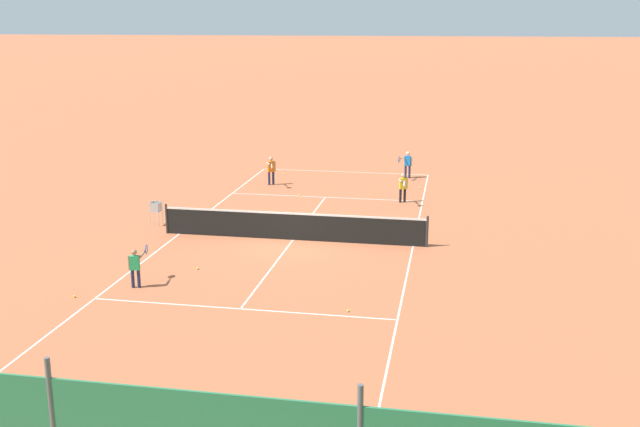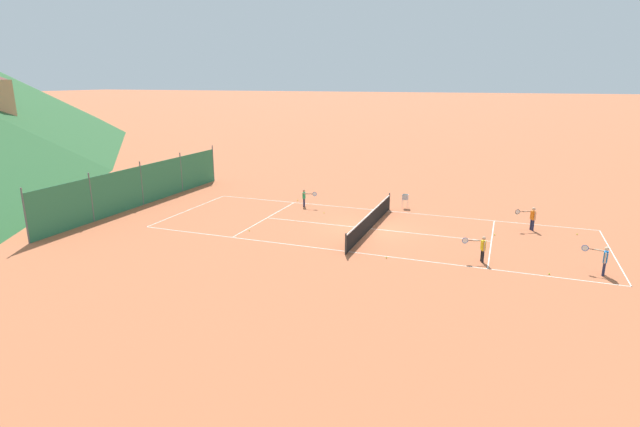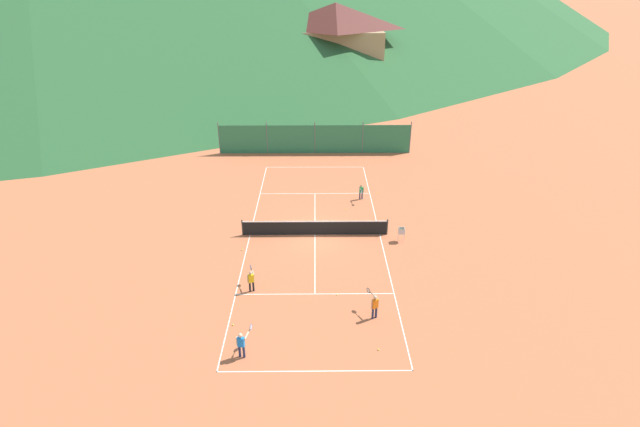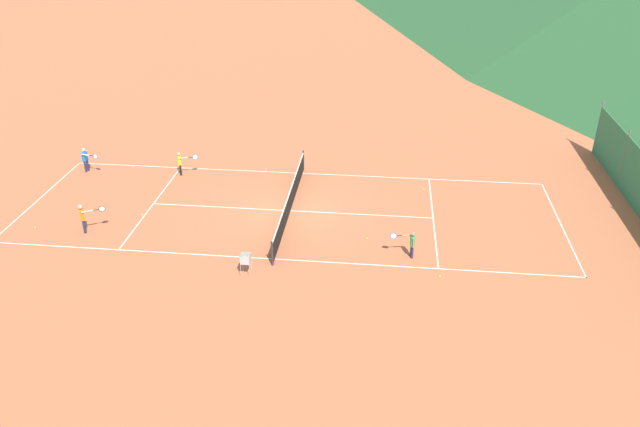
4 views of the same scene
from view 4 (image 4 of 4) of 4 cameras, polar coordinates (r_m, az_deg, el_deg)
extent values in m
plane|color=#B7603D|center=(28.23, -2.74, 0.26)|extent=(600.00, 600.00, 0.00)
cube|color=white|center=(29.02, 21.18, -0.95)|extent=(8.25, 0.05, 0.01)
cube|color=white|center=(32.17, -24.19, 1.32)|extent=(8.25, 0.05, 0.01)
cube|color=white|center=(31.87, -1.63, 3.70)|extent=(0.05, 23.85, 0.01)
cube|color=white|center=(24.74, -4.17, -4.17)|extent=(0.05, 23.85, 0.01)
cube|color=white|center=(28.04, 10.30, -0.41)|extent=(8.20, 0.05, 0.01)
cube|color=white|center=(29.83, -14.98, 0.88)|extent=(8.20, 0.05, 0.01)
cube|color=white|center=(28.23, -2.74, 0.26)|extent=(0.05, 12.80, 0.01)
cylinder|color=#2D2D2D|center=(32.06, -1.53, 4.89)|extent=(0.08, 0.08, 1.06)
cylinder|color=#2D2D2D|center=(24.08, -4.40, -3.68)|extent=(0.08, 0.08, 1.06)
cube|color=black|center=(28.02, -2.76, 1.08)|extent=(9.10, 0.02, 0.91)
cube|color=white|center=(27.81, -2.78, 1.95)|extent=(9.10, 0.04, 0.06)
cylinder|color=#59595E|center=(37.05, 24.08, 7.21)|extent=(0.08, 0.08, 2.90)
cylinder|color=#59595E|center=(33.25, 25.99, 4.53)|extent=(0.08, 0.08, 2.90)
cylinder|color=black|center=(32.47, -12.63, 4.02)|extent=(0.10, 0.10, 0.57)
cylinder|color=black|center=(32.30, -12.62, 3.90)|extent=(0.10, 0.10, 0.57)
cube|color=yellow|center=(32.19, -12.72, 4.78)|extent=(0.31, 0.24, 0.44)
sphere|color=tan|center=(32.06, -12.78, 5.33)|extent=(0.17, 0.17, 0.17)
cylinder|color=tan|center=(32.35, -12.73, 4.90)|extent=(0.06, 0.06, 0.44)
cylinder|color=tan|center=(31.96, -12.35, 4.99)|extent=(0.21, 0.44, 0.06)
cylinder|color=black|center=(31.97, -11.77, 5.05)|extent=(0.10, 0.20, 0.03)
torus|color=#1E4CB2|center=(31.97, -11.34, 5.10)|extent=(0.12, 0.27, 0.28)
cylinder|color=silver|center=(31.97, -11.34, 5.10)|extent=(0.09, 0.24, 0.25)
cylinder|color=#23284C|center=(34.20, -20.47, 4.16)|extent=(0.11, 0.11, 0.60)
cylinder|color=#23284C|center=(34.06, -20.66, 4.03)|extent=(0.11, 0.11, 0.60)
cube|color=blue|center=(33.93, -20.71, 4.91)|extent=(0.32, 0.22, 0.46)
sphere|color=beige|center=(33.81, -20.81, 5.46)|extent=(0.18, 0.18, 0.18)
cylinder|color=beige|center=(34.06, -20.53, 5.03)|extent=(0.07, 0.07, 0.46)
cylinder|color=beige|center=(33.60, -20.64, 5.04)|extent=(0.16, 0.47, 0.07)
cylinder|color=black|center=(33.39, -20.18, 4.98)|extent=(0.07, 0.21, 0.03)
torus|color=#1E4CB2|center=(33.25, -19.84, 4.94)|extent=(0.08, 0.28, 0.28)
cylinder|color=silver|center=(33.25, -19.84, 4.94)|extent=(0.06, 0.25, 0.25)
cylinder|color=#23284C|center=(24.86, 8.43, -3.53)|extent=(0.09, 0.09, 0.53)
cylinder|color=#23284C|center=(25.00, 8.36, -3.33)|extent=(0.09, 0.09, 0.53)
cube|color=#239E5B|center=(24.69, 8.47, -2.50)|extent=(0.28, 0.19, 0.41)
sphere|color=#A37556|center=(24.54, 8.52, -1.88)|extent=(0.16, 0.16, 0.16)
cylinder|color=#A37556|center=(24.56, 8.54, -2.69)|extent=(0.06, 0.06, 0.41)
cylinder|color=#A37556|center=(24.71, 7.96, -2.00)|extent=(0.13, 0.41, 0.06)
cylinder|color=black|center=(24.65, 7.27, -2.03)|extent=(0.06, 0.19, 0.03)
torus|color=#1E4CB2|center=(24.61, 6.74, -2.05)|extent=(0.07, 0.28, 0.28)
cylinder|color=silver|center=(24.61, 6.74, -2.05)|extent=(0.05, 0.25, 0.25)
cylinder|color=#23284C|center=(28.28, -20.78, -0.96)|extent=(0.11, 0.11, 0.61)
cylinder|color=#23284C|center=(28.11, -20.75, -1.14)|extent=(0.11, 0.11, 0.61)
cube|color=orange|center=(27.95, -20.95, -0.08)|extent=(0.34, 0.29, 0.47)
sphere|color=tan|center=(27.80, -21.08, 0.57)|extent=(0.19, 0.19, 0.19)
cylinder|color=tan|center=(28.12, -20.98, 0.08)|extent=(0.07, 0.07, 0.47)
cylinder|color=tan|center=(27.70, -20.51, 0.18)|extent=(0.29, 0.44, 0.07)
cylinder|color=black|center=(27.71, -19.81, 0.31)|extent=(0.13, 0.20, 0.03)
torus|color=black|center=(27.71, -19.31, 0.40)|extent=(0.16, 0.26, 0.28)
cylinder|color=silver|center=(27.71, -19.31, 0.40)|extent=(0.13, 0.22, 0.25)
sphere|color=#CCE033|center=(29.42, -24.59, -1.19)|extent=(0.07, 0.07, 0.07)
sphere|color=#CCE033|center=(28.91, -15.95, -0.10)|extent=(0.07, 0.07, 0.07)
sphere|color=#CCE033|center=(32.37, -4.96, 4.07)|extent=(0.07, 0.07, 0.07)
sphere|color=#CCE033|center=(30.48, 9.48, 2.17)|extent=(0.07, 0.07, 0.07)
sphere|color=#CCE033|center=(26.03, 4.30, -2.31)|extent=(0.07, 0.07, 0.07)
sphere|color=#CCE033|center=(24.01, 10.90, -5.68)|extent=(0.07, 0.07, 0.07)
sphere|color=#CCE033|center=(33.95, -16.75, 4.11)|extent=(0.07, 0.07, 0.07)
cylinder|color=#B7B7BC|center=(23.94, -7.08, -4.77)|extent=(0.02, 0.02, 0.55)
cylinder|color=#B7B7BC|center=(23.66, -7.26, -5.21)|extent=(0.02, 0.02, 0.55)
cylinder|color=#B7B7BC|center=(23.87, -6.29, -4.82)|extent=(0.02, 0.02, 0.55)
cylinder|color=#B7B7BC|center=(23.59, -6.46, -5.27)|extent=(0.02, 0.02, 0.55)
cube|color=#B7B7BC|center=(23.61, -6.81, -4.44)|extent=(0.34, 0.34, 0.02)
cube|color=#B7B7BC|center=(23.56, -7.24, -4.08)|extent=(0.34, 0.02, 0.34)
cube|color=#B7B7BC|center=(23.49, -6.43, -4.14)|extent=(0.34, 0.02, 0.34)
cube|color=#B7B7BC|center=(23.67, -6.75, -3.89)|extent=(0.02, 0.34, 0.34)
cube|color=#B7B7BC|center=(23.39, -6.92, -4.33)|extent=(0.02, 0.34, 0.34)
sphere|color=#CCE033|center=(23.63, -6.76, -4.29)|extent=(0.07, 0.07, 0.07)
sphere|color=#CCE033|center=(23.64, -6.51, -4.26)|extent=(0.07, 0.07, 0.07)
sphere|color=#CCE033|center=(23.48, -6.83, -4.52)|extent=(0.07, 0.07, 0.07)
sphere|color=#CCE033|center=(23.61, -6.98, -4.34)|extent=(0.07, 0.07, 0.07)
sphere|color=#CCE033|center=(23.56, -6.70, -4.40)|extent=(0.07, 0.07, 0.07)
sphere|color=#CCE033|center=(23.67, -6.53, -4.22)|extent=(0.07, 0.07, 0.07)
sphere|color=#CCE033|center=(23.64, -7.05, -4.14)|extent=(0.07, 0.07, 0.07)
sphere|color=#CCE033|center=(23.50, -6.87, -4.33)|extent=(0.07, 0.07, 0.07)
sphere|color=#CCE033|center=(23.68, -6.80, -4.06)|extent=(0.07, 0.07, 0.07)
sphere|color=#CCE033|center=(23.64, -7.04, -4.14)|extent=(0.07, 0.07, 0.07)
sphere|color=#CCE033|center=(23.59, -6.65, -4.18)|extent=(0.07, 0.07, 0.07)
sphere|color=#CCE033|center=(23.66, -6.90, -4.09)|extent=(0.07, 0.07, 0.07)
sphere|color=#CCE033|center=(23.43, -6.85, -4.29)|extent=(0.07, 0.07, 0.07)
sphere|color=#CCE033|center=(23.47, -6.88, -4.22)|extent=(0.07, 0.07, 0.07)
sphere|color=#CCE033|center=(23.56, -7.02, -4.09)|extent=(0.07, 0.07, 0.07)
sphere|color=#CCE033|center=(23.62, -6.99, -4.01)|extent=(0.07, 0.07, 0.07)
camera|label=1|loc=(36.46, 40.45, 12.51)|focal=42.00mm
camera|label=2|loc=(51.86, -6.23, 22.34)|focal=28.00mm
camera|label=3|loc=(40.15, -50.67, 21.70)|focal=28.00mm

